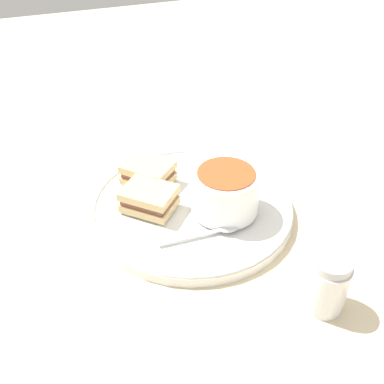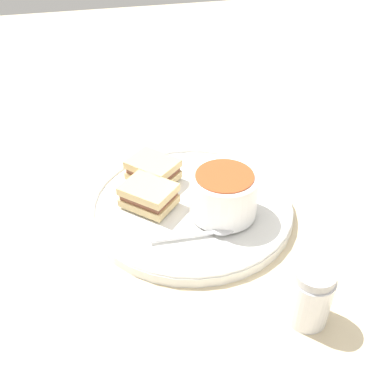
{
  "view_description": "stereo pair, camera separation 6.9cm",
  "coord_description": "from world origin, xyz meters",
  "px_view_note": "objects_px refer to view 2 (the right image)",
  "views": [
    {
      "loc": [
        0.51,
        -0.2,
        0.46
      ],
      "look_at": [
        0.0,
        0.0,
        0.04
      ],
      "focal_mm": 42.0,
      "sensor_mm": 36.0,
      "label": 1
    },
    {
      "loc": [
        0.53,
        -0.13,
        0.46
      ],
      "look_at": [
        0.0,
        0.0,
        0.04
      ],
      "focal_mm": 42.0,
      "sensor_mm": 36.0,
      "label": 2
    }
  ],
  "objects_px": {
    "sandwich_half_far": "(149,195)",
    "salt_shaker": "(310,296)",
    "spoon": "(216,231)",
    "soup_bowl": "(224,194)",
    "sandwich_half_near": "(153,170)"
  },
  "relations": [
    {
      "from": "sandwich_half_far",
      "to": "salt_shaker",
      "type": "distance_m",
      "value": 0.29
    },
    {
      "from": "spoon",
      "to": "soup_bowl",
      "type": "bearing_deg",
      "value": 63.86
    },
    {
      "from": "spoon",
      "to": "salt_shaker",
      "type": "distance_m",
      "value": 0.17
    },
    {
      "from": "spoon",
      "to": "salt_shaker",
      "type": "bearing_deg",
      "value": -62.44
    },
    {
      "from": "soup_bowl",
      "to": "spoon",
      "type": "relative_size",
      "value": 0.82
    },
    {
      "from": "spoon",
      "to": "sandwich_half_far",
      "type": "distance_m",
      "value": 0.12
    },
    {
      "from": "spoon",
      "to": "sandwich_half_near",
      "type": "relative_size",
      "value": 1.28
    },
    {
      "from": "sandwich_half_near",
      "to": "sandwich_half_far",
      "type": "height_order",
      "value": "same"
    },
    {
      "from": "soup_bowl",
      "to": "salt_shaker",
      "type": "height_order",
      "value": "soup_bowl"
    },
    {
      "from": "spoon",
      "to": "sandwich_half_far",
      "type": "xyz_separation_m",
      "value": [
        -0.09,
        -0.08,
        0.01
      ]
    },
    {
      "from": "spoon",
      "to": "sandwich_half_far",
      "type": "relative_size",
      "value": 1.28
    },
    {
      "from": "sandwich_half_near",
      "to": "salt_shaker",
      "type": "distance_m",
      "value": 0.34
    },
    {
      "from": "soup_bowl",
      "to": "sandwich_half_far",
      "type": "height_order",
      "value": "soup_bowl"
    },
    {
      "from": "soup_bowl",
      "to": "sandwich_half_near",
      "type": "bearing_deg",
      "value": -142.28
    },
    {
      "from": "sandwich_half_far",
      "to": "soup_bowl",
      "type": "bearing_deg",
      "value": 66.54
    }
  ]
}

